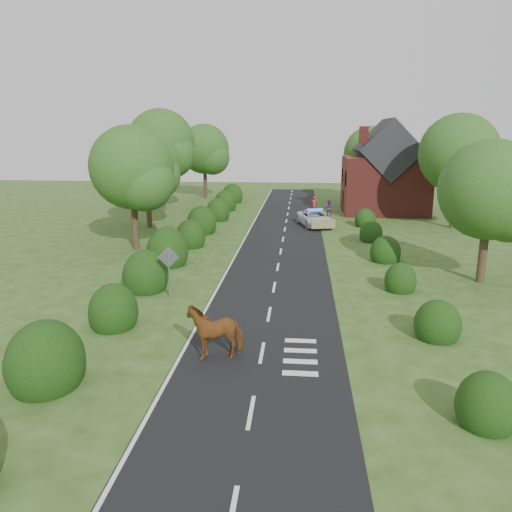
# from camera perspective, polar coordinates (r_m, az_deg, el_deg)

# --- Properties ---
(ground) EXTENTS (120.00, 120.00, 0.00)m
(ground) POSITION_cam_1_polar(r_m,az_deg,el_deg) (22.22, 1.51, -6.70)
(ground) COLOR #324618
(road) EXTENTS (6.00, 70.00, 0.02)m
(road) POSITION_cam_1_polar(r_m,az_deg,el_deg) (36.62, 3.04, 1.59)
(road) COLOR black
(road) RESTS_ON ground
(road_markings) EXTENTS (4.96, 70.00, 0.01)m
(road_markings) POSITION_cam_1_polar(r_m,az_deg,el_deg) (34.70, 0.27, 0.94)
(road_markings) COLOR white
(road_markings) RESTS_ON road
(hedgerow_left) EXTENTS (2.75, 50.41, 3.00)m
(hedgerow_left) POSITION_cam_1_polar(r_m,az_deg,el_deg) (34.12, -8.16, 1.81)
(hedgerow_left) COLOR black
(hedgerow_left) RESTS_ON ground
(hedgerow_right) EXTENTS (2.10, 45.78, 2.10)m
(hedgerow_right) POSITION_cam_1_polar(r_m,az_deg,el_deg) (33.21, 14.24, 0.84)
(hedgerow_right) COLOR black
(hedgerow_right) RESTS_ON ground
(tree_left_a) EXTENTS (5.74, 5.60, 8.38)m
(tree_left_a) POSITION_cam_1_polar(r_m,az_deg,el_deg) (34.53, -13.67, 9.41)
(tree_left_a) COLOR #332316
(tree_left_a) RESTS_ON ground
(tree_left_b) EXTENTS (5.74, 5.60, 8.07)m
(tree_left_b) POSITION_cam_1_polar(r_m,az_deg,el_deg) (42.60, -12.13, 9.88)
(tree_left_b) COLOR #332316
(tree_left_b) RESTS_ON ground
(tree_left_c) EXTENTS (6.97, 6.80, 10.22)m
(tree_left_c) POSITION_cam_1_polar(r_m,az_deg,el_deg) (52.50, -10.51, 12.29)
(tree_left_c) COLOR #332316
(tree_left_c) RESTS_ON ground
(tree_left_d) EXTENTS (6.15, 6.00, 8.89)m
(tree_left_d) POSITION_cam_1_polar(r_m,az_deg,el_deg) (61.73, -5.69, 11.84)
(tree_left_d) COLOR #332316
(tree_left_d) RESTS_ON ground
(tree_right_a) EXTENTS (5.33, 5.20, 7.56)m
(tree_right_a) POSITION_cam_1_polar(r_m,az_deg,el_deg) (28.58, 25.66, 6.37)
(tree_right_a) COLOR #332316
(tree_right_a) RESTS_ON ground
(tree_right_b) EXTENTS (6.56, 6.40, 9.40)m
(tree_right_b) POSITION_cam_1_polar(r_m,az_deg,el_deg) (44.56, 22.53, 10.46)
(tree_right_b) COLOR #332316
(tree_right_b) RESTS_ON ground
(tree_right_c) EXTENTS (6.15, 6.00, 8.58)m
(tree_right_c) POSITION_cam_1_polar(r_m,az_deg,el_deg) (59.19, 13.19, 11.17)
(tree_right_c) COLOR #332316
(tree_right_c) RESTS_ON ground
(road_sign) EXTENTS (1.06, 0.08, 2.53)m
(road_sign) POSITION_cam_1_polar(r_m,az_deg,el_deg) (24.41, -9.95, -0.94)
(road_sign) COLOR gray
(road_sign) RESTS_ON ground
(house) EXTENTS (8.00, 7.40, 9.17)m
(house) POSITION_cam_1_polar(r_m,az_deg,el_deg) (51.56, 14.51, 9.00)
(house) COLOR maroon
(house) RESTS_ON ground
(cow) EXTENTS (2.53, 1.87, 1.61)m
(cow) POSITION_cam_1_polar(r_m,az_deg,el_deg) (18.17, -4.67, -8.86)
(cow) COLOR #5D3615
(cow) RESTS_ON ground
(police_van) EXTENTS (3.44, 5.29, 1.50)m
(police_van) POSITION_cam_1_polar(r_m,az_deg,el_deg) (43.18, 6.74, 4.30)
(police_van) COLOR white
(police_van) RESTS_ON ground
(pedestrian_red) EXTENTS (0.72, 0.59, 1.71)m
(pedestrian_red) POSITION_cam_1_polar(r_m,az_deg,el_deg) (49.97, 6.67, 5.82)
(pedestrian_red) COLOR #AC242D
(pedestrian_red) RESTS_ON ground
(pedestrian_purple) EXTENTS (0.78, 0.63, 1.54)m
(pedestrian_purple) POSITION_cam_1_polar(r_m,az_deg,el_deg) (48.79, 8.28, 5.47)
(pedestrian_purple) COLOR #5B2170
(pedestrian_purple) RESTS_ON ground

